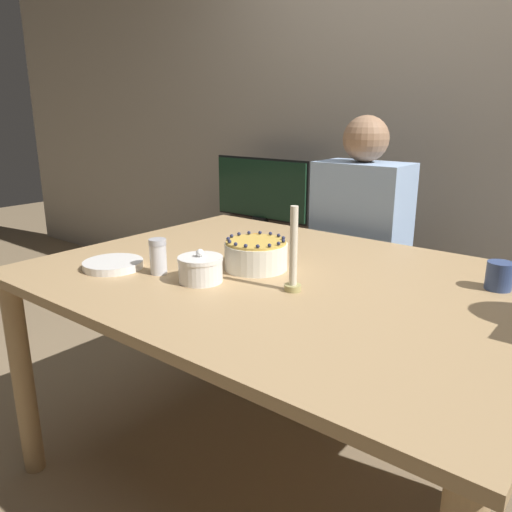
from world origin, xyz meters
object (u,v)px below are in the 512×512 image
Objects in this scene: cake at (256,255)px; tv_monitor at (261,190)px; sugar_shaker at (158,256)px; person_man_blue_shirt at (358,272)px; candle at (293,258)px; sugar_bowl at (201,269)px.

tv_monitor reaches higher than cake.
sugar_shaker is at bearing -131.57° from cake.
person_man_blue_shirt is at bearing 92.11° from cake.
person_man_blue_shirt is (-0.24, 0.89, -0.32)m from candle.
person_man_blue_shirt is 0.90m from tv_monitor.
sugar_bowl is 0.11× the size of person_man_blue_shirt.
cake is at bearing -52.61° from tv_monitor.
candle is at bearing 22.00° from sugar_bowl.
tv_monitor reaches higher than sugar_bowl.
cake is at bearing 92.11° from person_man_blue_shirt.
candle reaches higher than cake.
cake is 0.83m from person_man_blue_shirt.
sugar_bowl is 0.55× the size of candle.
sugar_shaker is at bearing -64.60° from tv_monitor.
sugar_shaker is 0.09× the size of person_man_blue_shirt.
sugar_bowl is at bearing -103.90° from cake.
sugar_shaker is 0.44m from candle.
sugar_bowl is 0.29m from candle.
person_man_blue_shirt reaches higher than sugar_shaker.
candle is (0.42, 0.14, 0.04)m from sugar_shaker.
candle is 0.20× the size of person_man_blue_shirt.
sugar_shaker is at bearing 80.18° from person_man_blue_shirt.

